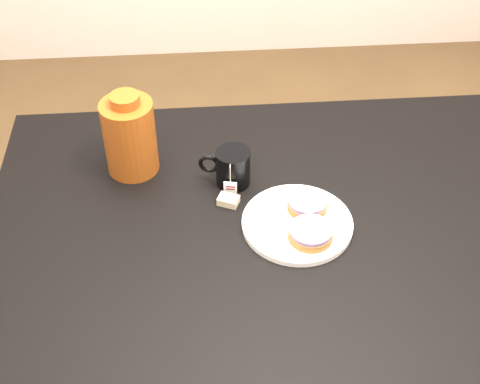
# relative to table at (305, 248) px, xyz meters

# --- Properties ---
(table) EXTENTS (1.40, 0.90, 0.75)m
(table) POSITION_rel_table_xyz_m (0.00, 0.00, 0.00)
(table) COLOR black
(table) RESTS_ON ground_plane
(plate) EXTENTS (0.24, 0.24, 0.02)m
(plate) POSITION_rel_table_xyz_m (-0.02, -0.01, 0.09)
(plate) COLOR white
(plate) RESTS_ON table
(bagel_back) EXTENTS (0.12, 0.12, 0.03)m
(bagel_back) POSITION_rel_table_xyz_m (0.00, 0.03, 0.11)
(bagel_back) COLOR brown
(bagel_back) RESTS_ON plate
(bagel_front) EXTENTS (0.12, 0.12, 0.03)m
(bagel_front) POSITION_rel_table_xyz_m (-0.00, -0.06, 0.11)
(bagel_front) COLOR brown
(bagel_front) RESTS_ON plate
(mug) EXTENTS (0.13, 0.09, 0.09)m
(mug) POSITION_rel_table_xyz_m (-0.15, 0.14, 0.13)
(mug) COLOR black
(mug) RESTS_ON table
(teabag_pouch) EXTENTS (0.05, 0.05, 0.02)m
(teabag_pouch) POSITION_rel_table_xyz_m (-0.17, 0.07, 0.09)
(teabag_pouch) COLOR #C6B793
(teabag_pouch) RESTS_ON table
(bagel_package) EXTENTS (0.15, 0.15, 0.20)m
(bagel_package) POSITION_rel_table_xyz_m (-0.38, 0.21, 0.18)
(bagel_package) COLOR #672B0D
(bagel_package) RESTS_ON table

